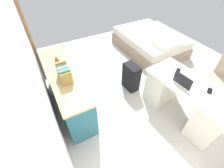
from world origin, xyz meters
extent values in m
plane|color=beige|center=(0.00, 0.00, 0.00)|extent=(5.33, 5.33, 0.00)
cube|color=white|center=(0.00, 2.02, 1.27)|extent=(4.33, 0.10, 2.53)
cube|color=#936038|center=(1.61, 1.94, 1.02)|extent=(0.88, 0.05, 2.04)
cube|color=silver|center=(-1.04, -0.08, 0.72)|extent=(1.50, 0.80, 0.04)
cube|color=beige|center=(-1.52, -0.13, 0.35)|extent=(0.46, 0.63, 0.70)
cube|color=beige|center=(-0.55, -0.03, 0.35)|extent=(0.46, 0.63, 0.70)
cylinder|color=black|center=(-1.05, -0.86, 0.02)|extent=(0.52, 0.52, 0.04)
cylinder|color=black|center=(-1.05, -0.86, 0.21)|extent=(0.06, 0.06, 0.42)
cube|color=tan|center=(-1.05, -0.86, 0.46)|extent=(0.47, 0.47, 0.08)
cube|color=#235B6B|center=(0.16, 1.64, 0.37)|extent=(1.76, 0.44, 0.75)
cube|color=tan|center=(0.16, 1.64, 0.77)|extent=(1.80, 0.48, 0.04)
cube|color=#1E4E5B|center=(-0.23, 1.42, 0.21)|extent=(0.67, 0.01, 0.26)
cube|color=#1E4E5B|center=(0.56, 1.42, 0.21)|extent=(0.67, 0.01, 0.26)
cube|color=gray|center=(1.09, -0.99, 0.14)|extent=(1.93, 1.44, 0.28)
cube|color=silver|center=(1.09, -0.99, 0.38)|extent=(1.86, 1.37, 0.20)
cube|color=white|center=(0.42, -1.00, 0.53)|extent=(0.49, 0.69, 0.10)
cube|color=black|center=(-0.01, 0.35, 0.29)|extent=(0.38, 0.25, 0.58)
cube|color=silver|center=(-0.95, -0.01, 0.74)|extent=(0.33, 0.25, 0.02)
cube|color=black|center=(-0.96, 0.09, 0.84)|extent=(0.31, 0.04, 0.19)
ellipsoid|color=white|center=(-0.69, 0.01, 0.75)|extent=(0.07, 0.11, 0.03)
cube|color=black|center=(-1.25, -0.21, 0.74)|extent=(0.12, 0.15, 0.01)
cube|color=black|center=(-0.67, -0.16, 0.74)|extent=(0.13, 0.15, 0.01)
cube|color=olive|center=(-0.16, 1.64, 0.89)|extent=(0.04, 0.17, 0.21)
cube|color=teal|center=(-0.12, 1.64, 0.91)|extent=(0.04, 0.17, 0.24)
cube|color=#BA439E|center=(-0.08, 1.64, 0.90)|extent=(0.03, 0.17, 0.23)
cube|color=#37405E|center=(-0.04, 1.64, 0.89)|extent=(0.03, 0.17, 0.21)
cube|color=#789A51|center=(0.00, 1.64, 0.89)|extent=(0.04, 0.17, 0.21)
cube|color=#33746A|center=(0.04, 1.64, 0.89)|extent=(0.04, 0.17, 0.21)
cube|color=brown|center=(0.08, 1.64, 0.90)|extent=(0.03, 0.17, 0.22)
cube|color=olive|center=(0.12, 1.64, 0.91)|extent=(0.04, 0.17, 0.24)
cone|color=red|center=(0.54, 1.64, 0.84)|extent=(0.08, 0.08, 0.11)
camera|label=1|loc=(-2.01, 1.87, 2.43)|focal=25.16mm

